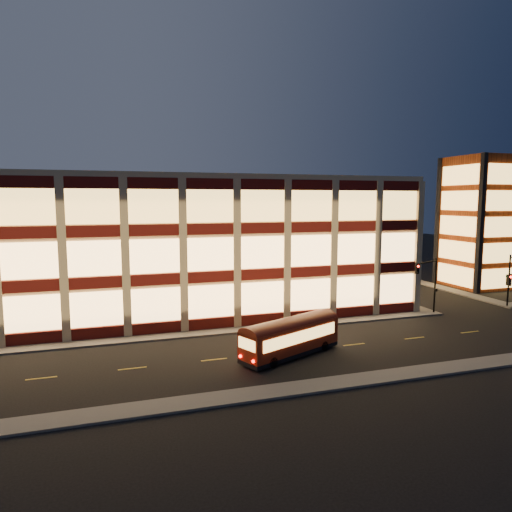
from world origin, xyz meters
name	(u,v)px	position (x,y,z in m)	size (l,w,h in m)	color
ground	(221,335)	(0.00, 0.00, 0.00)	(200.00, 200.00, 0.00)	black
sidewalk_office_south	(186,334)	(-3.00, 1.00, 0.07)	(54.00, 2.00, 0.15)	#514F4C
sidewalk_office_east	(353,286)	(23.00, 17.00, 0.07)	(2.00, 30.00, 0.15)	#514F4C
sidewalk_tower_west	(419,282)	(34.00, 17.00, 0.07)	(2.00, 30.00, 0.15)	#514F4C
sidewalk_near	(269,392)	(0.00, -13.00, 0.07)	(100.00, 2.00, 0.15)	#514F4C
office_building	(165,240)	(-2.91, 16.91, 7.25)	(50.45, 30.45, 14.50)	tan
stair_tower	(482,222)	(39.95, 11.95, 8.99)	(8.60, 8.60, 18.00)	#8C3814
traffic_signal_far	(429,277)	(22.21, 0.24, 4.11)	(3.79, 1.87, 6.00)	black
trolley_bus	(291,335)	(3.89, -6.88, 1.67)	(9.01, 5.61, 3.01)	maroon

